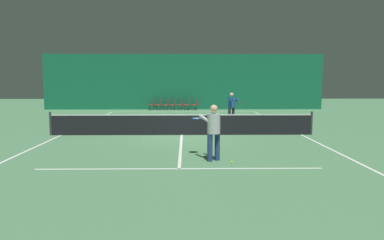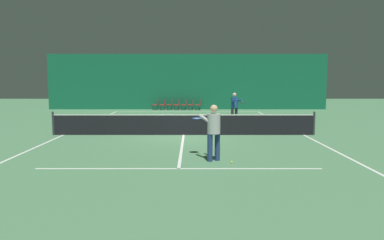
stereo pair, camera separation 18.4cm
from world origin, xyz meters
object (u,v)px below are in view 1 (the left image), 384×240
player_near (213,128)px  courtside_chair_1 (160,104)px  player_far (232,105)px  courtside_chair_3 (174,104)px  courtside_chair_4 (181,104)px  courtside_chair_6 (195,104)px  courtside_chair_2 (167,104)px  tennis_ball (232,162)px  tennis_net (182,124)px  courtside_chair_5 (188,104)px  courtside_chair_0 (152,104)px

player_near → courtside_chair_1: player_near is taller
player_far → courtside_chair_3: (-3.72, 8.37, -0.52)m
courtside_chair_4 → courtside_chair_6: size_ratio=1.00×
player_far → courtside_chair_6: player_far is taller
player_near → courtside_chair_2: player_near is taller
player_near → tennis_ball: bearing=-154.1°
tennis_net → courtside_chair_6: size_ratio=14.29×
player_far → tennis_ball: size_ratio=26.10×
tennis_net → courtside_chair_5: size_ratio=14.29×
courtside_chair_4 → courtside_chair_5: bearing=90.0°
courtside_chair_2 → courtside_chair_1: bearing=-90.0°
player_far → courtside_chair_0: size_ratio=2.05×
courtside_chair_3 → courtside_chair_4: size_ratio=1.00×
tennis_net → courtside_chair_4: tennis_net is taller
courtside_chair_5 → tennis_ball: size_ratio=12.73×
courtside_chair_2 → courtside_chair_5: 1.73m
player_far → tennis_net: bearing=-52.0°
courtside_chair_2 → courtside_chair_3: size_ratio=1.00×
player_far → courtside_chair_2: (-4.29, 8.37, -0.52)m
courtside_chair_2 → courtside_chair_6: size_ratio=1.00×
courtside_chair_4 → player_near: bearing=3.8°
courtside_chair_1 → courtside_chair_3: (1.16, 0.00, 0.00)m
player_far → courtside_chair_2: 9.42m
courtside_chair_2 → courtside_chair_4: (1.16, 0.00, 0.00)m
courtside_chair_6 → courtside_chair_0: bearing=-90.0°
courtside_chair_1 → courtside_chair_5: bearing=90.0°
courtside_chair_0 → tennis_ball: (4.13, -19.25, -0.45)m
courtside_chair_0 → courtside_chair_2: size_ratio=1.00×
courtside_chair_1 → tennis_ball: 19.58m
courtside_chair_3 → courtside_chair_5: size_ratio=1.00×
courtside_chair_0 → courtside_chair_6: size_ratio=1.00×
tennis_ball → courtside_chair_1: bearing=100.5°
tennis_net → courtside_chair_3: bearing=93.4°
tennis_net → courtside_chair_3: (-0.80, 13.53, -0.03)m
player_near → courtside_chair_6: 18.88m
player_far → courtside_chair_5: player_far is taller
courtside_chair_1 → tennis_ball: bearing=10.5°
tennis_net → courtside_chair_1: bearing=98.2°
courtside_chair_5 → player_far: bearing=17.0°
courtside_chair_5 → tennis_ball: bearing=3.7°
courtside_chair_1 → courtside_chair_3: bearing=90.0°
tennis_net → tennis_ball: bearing=-74.4°
tennis_ball → courtside_chair_5: bearing=93.7°
courtside_chair_1 → tennis_ball: courtside_chair_1 is taller
courtside_chair_1 → courtside_chair_2: same height
player_near → courtside_chair_0: (-3.58, 18.87, -0.54)m
courtside_chair_1 → tennis_ball: size_ratio=12.73×
tennis_net → tennis_ball: (1.59, -5.72, -0.48)m
courtside_chair_2 → player_near: bearing=7.3°
courtside_chair_0 → tennis_ball: 19.69m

